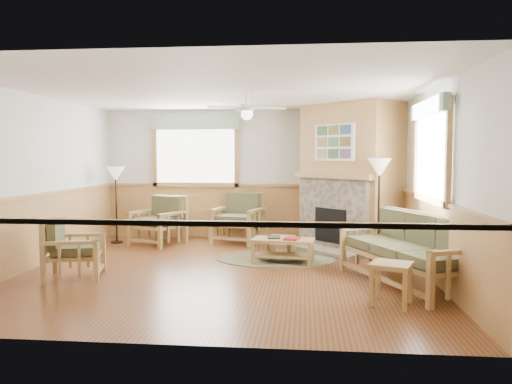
# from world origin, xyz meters

# --- Properties ---
(floor) EXTENTS (6.00, 6.00, 0.01)m
(floor) POSITION_xyz_m (0.00, 0.00, -0.01)
(floor) COLOR brown
(floor) RESTS_ON ground
(ceiling) EXTENTS (6.00, 6.00, 0.01)m
(ceiling) POSITION_xyz_m (0.00, 0.00, 2.70)
(ceiling) COLOR white
(ceiling) RESTS_ON floor
(wall_back) EXTENTS (6.00, 0.02, 2.70)m
(wall_back) POSITION_xyz_m (0.00, 3.00, 1.35)
(wall_back) COLOR silver
(wall_back) RESTS_ON floor
(wall_front) EXTENTS (6.00, 0.02, 2.70)m
(wall_front) POSITION_xyz_m (0.00, -3.00, 1.35)
(wall_front) COLOR silver
(wall_front) RESTS_ON floor
(wall_left) EXTENTS (0.02, 6.00, 2.70)m
(wall_left) POSITION_xyz_m (-3.00, 0.00, 1.35)
(wall_left) COLOR silver
(wall_left) RESTS_ON floor
(wall_right) EXTENTS (0.02, 6.00, 2.70)m
(wall_right) POSITION_xyz_m (3.00, 0.00, 1.35)
(wall_right) COLOR silver
(wall_right) RESTS_ON floor
(wainscot) EXTENTS (6.00, 6.00, 1.10)m
(wainscot) POSITION_xyz_m (0.00, 0.00, 0.55)
(wainscot) COLOR #AF8047
(wainscot) RESTS_ON floor
(fireplace) EXTENTS (3.11, 3.11, 2.70)m
(fireplace) POSITION_xyz_m (2.05, 2.05, 1.35)
(fireplace) COLOR #AF8047
(fireplace) RESTS_ON floor
(window_back) EXTENTS (1.90, 0.16, 1.50)m
(window_back) POSITION_xyz_m (-1.10, 2.96, 2.53)
(window_back) COLOR white
(window_back) RESTS_ON wall_back
(window_right) EXTENTS (0.16, 1.90, 1.50)m
(window_right) POSITION_xyz_m (2.96, -0.20, 2.53)
(window_right) COLOR white
(window_right) RESTS_ON wall_right
(ceiling_fan) EXTENTS (1.59, 1.59, 0.36)m
(ceiling_fan) POSITION_xyz_m (0.30, 0.30, 2.66)
(ceiling_fan) COLOR white
(ceiling_fan) RESTS_ON ceiling
(sofa) EXTENTS (2.25, 1.65, 0.96)m
(sofa) POSITION_xyz_m (2.55, -0.61, 0.48)
(sofa) COLOR #9F804A
(sofa) RESTS_ON floor
(armchair_back_left) EXTENTS (1.12, 1.12, 0.95)m
(armchair_back_left) POSITION_xyz_m (-1.67, 2.09, 0.47)
(armchair_back_left) COLOR #9F804A
(armchair_back_left) RESTS_ON floor
(armchair_back_right) EXTENTS (1.08, 1.08, 0.99)m
(armchair_back_right) POSITION_xyz_m (-0.14, 2.50, 0.49)
(armchair_back_right) COLOR #9F804A
(armchair_back_right) RESTS_ON floor
(armchair_left) EXTENTS (0.92, 0.92, 0.84)m
(armchair_left) POSITION_xyz_m (-2.07, -0.66, 0.42)
(armchair_left) COLOR #9F804A
(armchair_left) RESTS_ON floor
(coffee_table) EXTENTS (1.04, 0.62, 0.39)m
(coffee_table) POSITION_xyz_m (0.85, 0.64, 0.20)
(coffee_table) COLOR #9F804A
(coffee_table) RESTS_ON floor
(end_table_chairs) EXTENTS (0.51, 0.50, 0.53)m
(end_table_chairs) POSITION_xyz_m (-1.49, 2.50, 0.26)
(end_table_chairs) COLOR #9F804A
(end_table_chairs) RESTS_ON floor
(end_table_sofa) EXTENTS (0.57, 0.56, 0.50)m
(end_table_sofa) POSITION_xyz_m (2.20, -1.55, 0.25)
(end_table_sofa) COLOR #9F804A
(end_table_sofa) RESTS_ON floor
(footstool) EXTENTS (0.50, 0.50, 0.37)m
(footstool) POSITION_xyz_m (0.80, 1.02, 0.18)
(footstool) COLOR #9F804A
(footstool) RESTS_ON floor
(braided_rug) EXTENTS (2.22, 2.22, 0.01)m
(braided_rug) POSITION_xyz_m (0.71, 0.90, 0.01)
(braided_rug) COLOR brown
(braided_rug) RESTS_ON floor
(floor_lamp_left) EXTENTS (0.45, 0.45, 1.53)m
(floor_lamp_left) POSITION_xyz_m (-2.55, 2.19, 0.76)
(floor_lamp_left) COLOR black
(floor_lamp_left) RESTS_ON floor
(floor_lamp_right) EXTENTS (0.40, 0.40, 1.71)m
(floor_lamp_right) POSITION_xyz_m (2.42, 0.98, 0.86)
(floor_lamp_right) COLOR black
(floor_lamp_right) RESTS_ON floor
(book_red) EXTENTS (0.29, 0.34, 0.03)m
(book_red) POSITION_xyz_m (1.00, 0.59, 0.42)
(book_red) COLOR maroon
(book_red) RESTS_ON coffee_table
(book_dark) EXTENTS (0.21, 0.27, 0.03)m
(book_dark) POSITION_xyz_m (0.70, 0.71, 0.42)
(book_dark) COLOR #282821
(book_dark) RESTS_ON coffee_table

